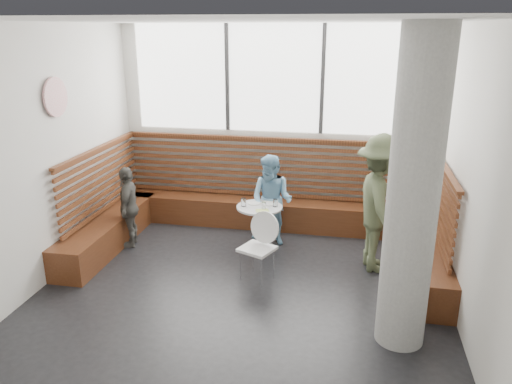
% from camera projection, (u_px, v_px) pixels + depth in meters
% --- Properties ---
extents(room, '(5.00, 5.00, 3.20)m').
position_uv_depth(room, '(239.00, 169.00, 5.68)').
color(room, silver).
rests_on(room, ground).
extents(booth, '(5.00, 2.50, 1.44)m').
position_uv_depth(booth, '(266.00, 213.00, 7.70)').
color(booth, '#482412').
rests_on(booth, ground).
extents(concrete_column, '(0.50, 0.50, 3.20)m').
position_uv_depth(concrete_column, '(413.00, 196.00, 4.78)').
color(concrete_column, gray).
rests_on(concrete_column, ground).
extents(wall_art, '(0.03, 0.50, 0.50)m').
position_uv_depth(wall_art, '(55.00, 97.00, 6.28)').
color(wall_art, white).
rests_on(wall_art, room).
extents(cafe_table, '(0.66, 0.66, 0.68)m').
position_uv_depth(cafe_table, '(259.00, 219.00, 7.24)').
color(cafe_table, silver).
rests_on(cafe_table, ground).
extents(cafe_chair, '(0.42, 0.41, 0.88)m').
position_uv_depth(cafe_chair, '(258.00, 241.00, 6.43)').
color(cafe_chair, white).
rests_on(cafe_chair, ground).
extents(adult_man, '(0.92, 1.32, 1.86)m').
position_uv_depth(adult_man, '(381.00, 204.00, 6.55)').
color(adult_man, '#4D573A').
rests_on(adult_man, ground).
extents(child_back, '(0.78, 0.68, 1.37)m').
position_uv_depth(child_back, '(272.00, 200.00, 7.43)').
color(child_back, '#77ACCF').
rests_on(child_back, ground).
extents(child_left, '(0.44, 0.76, 1.22)m').
position_uv_depth(child_left, '(129.00, 207.00, 7.38)').
color(child_left, '#504E48').
rests_on(child_left, ground).
extents(plate_near, '(0.19, 0.19, 0.01)m').
position_uv_depth(plate_near, '(254.00, 203.00, 7.30)').
color(plate_near, white).
rests_on(plate_near, cafe_table).
extents(plate_far, '(0.20, 0.20, 0.01)m').
position_uv_depth(plate_far, '(267.00, 204.00, 7.27)').
color(plate_far, white).
rests_on(plate_far, cafe_table).
extents(glass_left, '(0.07, 0.07, 0.12)m').
position_uv_depth(glass_left, '(244.00, 202.00, 7.18)').
color(glass_left, white).
rests_on(glass_left, cafe_table).
extents(glass_mid, '(0.06, 0.06, 0.10)m').
position_uv_depth(glass_mid, '(264.00, 206.00, 7.06)').
color(glass_mid, white).
rests_on(glass_mid, cafe_table).
extents(glass_right, '(0.07, 0.07, 0.11)m').
position_uv_depth(glass_right, '(275.00, 203.00, 7.16)').
color(glass_right, white).
rests_on(glass_right, cafe_table).
extents(menu_card, '(0.22, 0.18, 0.00)m').
position_uv_depth(menu_card, '(262.00, 210.00, 7.01)').
color(menu_card, '#A5C64C').
rests_on(menu_card, cafe_table).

